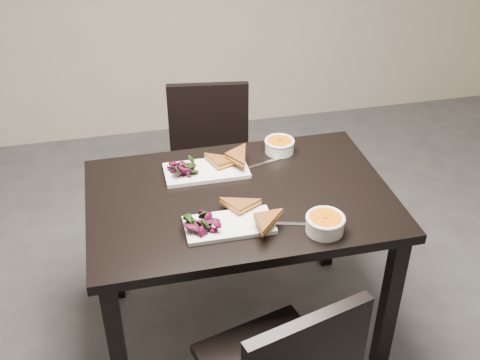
{
  "coord_description": "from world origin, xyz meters",
  "views": [
    {
      "loc": [
        -0.64,
        -1.35,
        2.08
      ],
      "look_at": [
        -0.21,
        0.5,
        0.82
      ],
      "focal_mm": 43.83,
      "sensor_mm": 36.0,
      "label": 1
    }
  ],
  "objects": [
    {
      "name": "cutlery_near",
      "position": [
        -0.09,
        0.28,
        0.75
      ],
      "size": [
        0.18,
        0.06,
        0.0
      ],
      "primitive_type": "cube",
      "rotation": [
        0.0,
        0.0,
        -0.28
      ],
      "color": "silver",
      "rests_on": "table"
    },
    {
      "name": "cutlery_far",
      "position": [
        -0.06,
        0.7,
        0.75
      ],
      "size": [
        0.18,
        0.07,
        0.0
      ],
      "primitive_type": "cube",
      "rotation": [
        0.0,
        0.0,
        0.29
      ],
      "color": "silver",
      "rests_on": "table"
    },
    {
      "name": "sandwich_far",
      "position": [
        -0.25,
        0.68,
        0.8
      ],
      "size": [
        0.21,
        0.18,
        0.06
      ],
      "primitive_type": null,
      "rotation": [
        0.0,
        0.0,
        0.31
      ],
      "color": "brown",
      "rests_on": "plate_far"
    },
    {
      "name": "soup_bowl_far",
      "position": [
        0.03,
        0.79,
        0.78
      ],
      "size": [
        0.13,
        0.13,
        0.06
      ],
      "color": "white",
      "rests_on": "table"
    },
    {
      "name": "salad_far",
      "position": [
        -0.41,
        0.69,
        0.79
      ],
      "size": [
        0.11,
        0.1,
        0.05
      ],
      "primitive_type": null,
      "color": "black",
      "rests_on": "plate_far"
    },
    {
      "name": "plate_near",
      "position": [
        -0.3,
        0.31,
        0.76
      ],
      "size": [
        0.33,
        0.16,
        0.02
      ],
      "primitive_type": "cube",
      "color": "white",
      "rests_on": "table"
    },
    {
      "name": "sandwich_near",
      "position": [
        -0.23,
        0.32,
        0.79
      ],
      "size": [
        0.2,
        0.19,
        0.05
      ],
      "primitive_type": null,
      "rotation": [
        0.0,
        0.0,
        0.5
      ],
      "color": "brown",
      "rests_on": "plate_near"
    },
    {
      "name": "table",
      "position": [
        -0.21,
        0.5,
        0.65
      ],
      "size": [
        1.2,
        0.8,
        0.75
      ],
      "color": "black",
      "rests_on": "ground"
    },
    {
      "name": "chair_far",
      "position": [
        -0.2,
        1.24,
        0.48
      ],
      "size": [
        0.48,
        0.48,
        0.85
      ],
      "rotation": [
        0.0,
        0.0,
        -0.14
      ],
      "color": "black",
      "rests_on": "ground"
    },
    {
      "name": "salad_near",
      "position": [
        -0.4,
        0.31,
        0.79
      ],
      "size": [
        0.1,
        0.09,
        0.04
      ],
      "primitive_type": null,
      "color": "black",
      "rests_on": "plate_near"
    },
    {
      "name": "plate_far",
      "position": [
        -0.31,
        0.69,
        0.76
      ],
      "size": [
        0.35,
        0.17,
        0.02
      ],
      "primitive_type": "cube",
      "color": "white",
      "rests_on": "table"
    },
    {
      "name": "soup_bowl_near",
      "position": [
        0.04,
        0.21,
        0.79
      ],
      "size": [
        0.14,
        0.14,
        0.06
      ],
      "color": "white",
      "rests_on": "table"
    }
  ]
}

